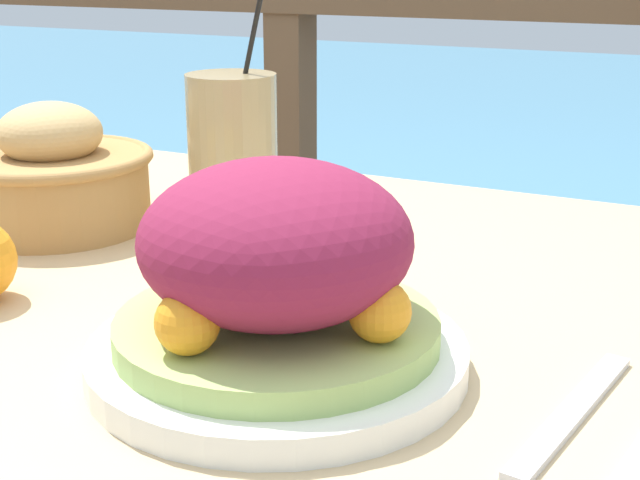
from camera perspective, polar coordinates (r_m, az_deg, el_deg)
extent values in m
cube|color=tan|center=(0.77, 0.21, -4.17)|extent=(0.94, 0.75, 0.04)
cube|color=tan|center=(1.38, -9.42, -11.91)|extent=(0.06, 0.06, 0.74)
cube|color=brown|center=(1.71, -1.77, -1.69)|extent=(0.07, 0.07, 0.95)
cylinder|color=white|center=(0.61, -2.73, -7.35)|extent=(0.26, 0.26, 0.02)
cylinder|color=#A8C66B|center=(0.60, -2.76, -5.70)|extent=(0.22, 0.22, 0.02)
ellipsoid|color=maroon|center=(0.58, -2.85, -0.06)|extent=(0.18, 0.18, 0.11)
sphere|color=orange|center=(0.55, 3.84, -4.55)|extent=(0.04, 0.04, 0.04)
sphere|color=orange|center=(0.64, 1.86, -1.25)|extent=(0.04, 0.04, 0.04)
sphere|color=orange|center=(0.64, -7.97, -1.55)|extent=(0.04, 0.04, 0.04)
sphere|color=orange|center=(0.54, -8.48, -5.23)|extent=(0.04, 0.04, 0.04)
cylinder|color=tan|center=(0.89, -5.60, 5.53)|extent=(0.09, 0.09, 0.16)
cylinder|color=black|center=(0.89, -4.99, 9.63)|extent=(0.08, 0.04, 0.21)
cylinder|color=#AD7F47|center=(0.95, -16.60, 3.06)|extent=(0.19, 0.19, 0.08)
torus|color=#AD7F47|center=(0.94, -16.78, 5.07)|extent=(0.20, 0.20, 0.01)
ellipsoid|color=tan|center=(0.93, -16.92, 6.56)|extent=(0.10, 0.10, 0.06)
cube|color=silver|center=(0.57, 15.86, -10.56)|extent=(0.04, 0.18, 0.00)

